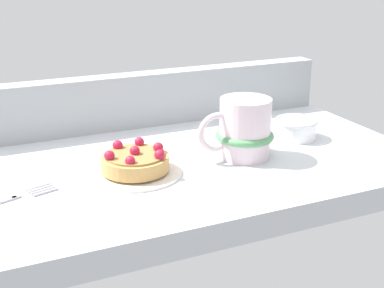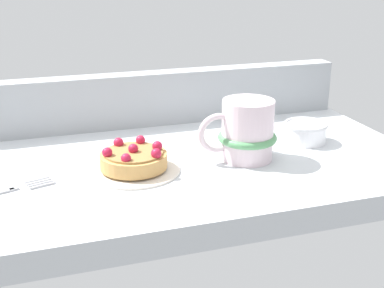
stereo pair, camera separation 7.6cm
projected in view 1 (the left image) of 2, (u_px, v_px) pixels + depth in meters
ground_plane at (148, 176)px, 77.95cm from camera, size 83.45×40.93×3.69cm
window_rail_back at (112, 103)px, 91.55cm from camera, size 81.78×3.95×9.51cm
dessert_plate at (136, 172)px, 73.95cm from camera, size 13.27×13.27×0.66cm
raspberry_tart at (135, 161)px, 73.40cm from camera, size 9.60×9.60×3.53cm
coffee_mug at (244, 129)px, 78.74cm from camera, size 12.29×8.93×9.20cm
sugar_bowl at (296, 128)px, 87.81cm from camera, size 7.21×7.21×3.36cm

